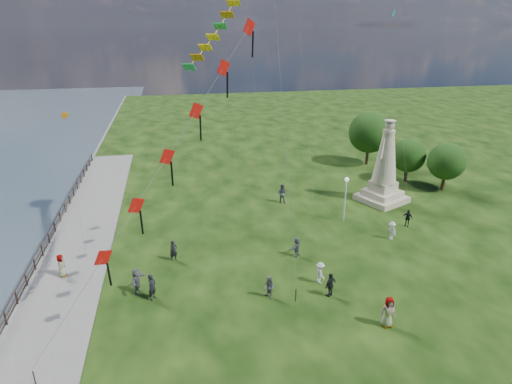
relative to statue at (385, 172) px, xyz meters
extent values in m
cube|color=slate|center=(-29.80, -7.02, -3.20)|extent=(0.30, 160.00, 0.60)
cube|color=slate|center=(-27.30, -9.02, -2.95)|extent=(5.00, 60.00, 0.10)
cylinder|color=black|center=(-29.60, -13.02, -2.50)|extent=(0.11, 0.11, 1.00)
cylinder|color=black|center=(-29.60, -11.02, -2.50)|extent=(0.11, 0.11, 1.00)
cylinder|color=black|center=(-29.60, -9.02, -2.50)|extent=(0.11, 0.11, 1.00)
cylinder|color=black|center=(-29.60, -7.02, -2.50)|extent=(0.11, 0.11, 1.00)
cylinder|color=black|center=(-29.60, -5.02, -2.50)|extent=(0.11, 0.11, 1.00)
cylinder|color=black|center=(-29.60, -3.02, -2.50)|extent=(0.11, 0.11, 1.00)
cylinder|color=black|center=(-29.60, -1.02, -2.50)|extent=(0.11, 0.11, 1.00)
cylinder|color=black|center=(-29.60, 0.98, -2.50)|extent=(0.11, 0.11, 1.00)
cylinder|color=black|center=(-29.60, 2.98, -2.50)|extent=(0.11, 0.11, 1.00)
cylinder|color=black|center=(-29.60, 4.98, -2.50)|extent=(0.11, 0.11, 1.00)
cylinder|color=black|center=(-29.60, 6.98, -2.50)|extent=(0.11, 0.11, 1.00)
cylinder|color=black|center=(-29.60, 8.98, -2.50)|extent=(0.11, 0.11, 1.00)
cylinder|color=black|center=(-29.60, 10.98, -2.50)|extent=(0.11, 0.11, 1.00)
cylinder|color=black|center=(-29.60, 12.98, -2.50)|extent=(0.11, 0.11, 1.00)
cylinder|color=black|center=(-29.60, 14.98, -2.50)|extent=(0.11, 0.11, 1.00)
cylinder|color=black|center=(-29.60, 16.98, -2.50)|extent=(0.11, 0.11, 1.00)
cylinder|color=black|center=(-29.60, 18.98, -2.50)|extent=(0.11, 0.11, 1.00)
cube|color=black|center=(-29.60, -7.02, -2.02)|extent=(0.06, 52.00, 0.06)
cube|color=black|center=(-29.60, -7.02, -2.45)|extent=(0.06, 52.00, 0.06)
cube|color=#BAAC8D|center=(0.00, 0.00, -2.72)|extent=(5.16, 5.16, 0.56)
cube|color=#BAAC8D|center=(0.00, 0.00, -2.16)|extent=(3.93, 3.93, 0.56)
cube|color=#BAAC8D|center=(0.00, 0.00, -1.42)|extent=(2.70, 2.70, 0.93)
cylinder|color=#BAAC8D|center=(0.00, 0.00, 3.87)|extent=(1.47, 1.47, 0.37)
sphere|color=#BAAC8D|center=(0.00, 0.00, 4.45)|extent=(0.85, 0.85, 0.85)
cylinder|color=#BAAC8D|center=(0.00, 0.00, 4.89)|extent=(1.02, 1.02, 0.09)
cylinder|color=silver|center=(-5.36, -3.54, -1.13)|extent=(0.11, 0.11, 3.73)
sphere|color=white|center=(-5.36, -3.54, 0.85)|extent=(0.37, 0.37, 0.37)
cylinder|color=#382314|center=(5.19, 4.71, -2.09)|extent=(0.36, 0.36, 1.82)
sphere|color=#0E330E|center=(5.19, 4.71, -0.04)|extent=(3.64, 3.64, 3.64)
cylinder|color=#382314|center=(7.66, 1.62, -2.05)|extent=(0.36, 0.36, 1.89)
sphere|color=#0E330E|center=(7.66, 1.62, 0.08)|extent=(3.78, 3.78, 3.78)
cylinder|color=#382314|center=(3.67, 11.25, -1.76)|extent=(0.36, 0.36, 2.47)
sphere|color=#0E330E|center=(3.67, 11.25, 1.02)|extent=(4.94, 4.94, 4.94)
imported|color=black|center=(-21.49, -12.00, -2.12)|extent=(0.71, 0.76, 1.75)
imported|color=#595960|center=(-14.36, -13.36, -2.23)|extent=(0.75, 0.88, 1.54)
imported|color=silver|center=(-10.65, -12.34, -2.24)|extent=(0.68, 1.06, 1.51)
imported|color=black|center=(-10.51, -13.89, -2.18)|extent=(1.08, 0.92, 1.64)
imported|color=#595960|center=(-8.37, -17.28, -2.05)|extent=(0.93, 0.58, 1.89)
imported|color=#595960|center=(-22.45, -11.07, -2.14)|extent=(1.22, 1.73, 1.72)
imported|color=black|center=(-20.08, -7.49, -2.20)|extent=(0.68, 0.58, 1.59)
imported|color=#595960|center=(-9.63, 1.58, -2.05)|extent=(1.08, 0.93, 1.90)
imported|color=silver|center=(-2.98, -7.54, -2.25)|extent=(0.72, 1.06, 1.50)
imported|color=black|center=(-0.49, -5.60, -2.25)|extent=(0.94, 0.94, 1.50)
imported|color=#595960|center=(-27.56, -8.24, -2.19)|extent=(0.53, 0.82, 1.61)
imported|color=#595960|center=(-11.17, -8.64, -2.24)|extent=(1.41, 1.44, 1.52)
cylinder|color=black|center=(-26.80, -18.02, -2.55)|extent=(0.06, 0.06, 0.90)
cube|color=red|center=(-23.42, -15.50, 2.17)|extent=(0.87, 0.64, 1.03)
cube|color=black|center=(-23.24, -15.60, 1.22)|extent=(0.10, 0.28, 1.48)
cube|color=red|center=(-21.67, -14.20, 4.32)|extent=(0.87, 0.64, 1.03)
cube|color=black|center=(-21.49, -14.30, 3.37)|extent=(0.10, 0.28, 1.48)
cube|color=red|center=(-19.93, -12.90, 6.46)|extent=(0.87, 0.64, 1.03)
cube|color=black|center=(-19.75, -13.00, 5.51)|extent=(0.10, 0.28, 1.48)
cube|color=red|center=(-18.19, -11.61, 8.60)|extent=(0.87, 0.64, 1.03)
cube|color=black|center=(-18.01, -11.71, 7.65)|extent=(0.10, 0.28, 1.48)
cube|color=red|center=(-16.45, -10.31, 10.75)|extent=(0.87, 0.64, 1.03)
cube|color=black|center=(-16.27, -10.41, 9.80)|extent=(0.10, 0.28, 1.48)
cube|color=red|center=(-14.70, -9.02, 12.89)|extent=(0.87, 0.64, 1.03)
cube|color=black|center=(-14.52, -9.12, 11.94)|extent=(0.10, 0.28, 1.48)
cylinder|color=black|center=(-12.80, -14.02, -2.55)|extent=(0.06, 0.06, 0.90)
cube|color=gold|center=(-16.56, -15.19, 13.92)|extent=(0.68, 0.69, 0.24)
cube|color=#CA710D|center=(-16.91, -15.65, 13.43)|extent=(0.67, 0.69, 0.26)
cube|color=#1B9548|center=(-17.28, -16.11, 12.98)|extent=(0.66, 0.69, 0.27)
cube|color=gold|center=(-17.65, -16.56, 12.56)|extent=(0.65, 0.68, 0.28)
cube|color=gold|center=(-18.02, -17.00, 12.17)|extent=(0.63, 0.68, 0.29)
cube|color=#CA710D|center=(-18.39, -17.45, 11.82)|extent=(0.61, 0.67, 0.30)
cube|color=#1B9548|center=(-18.76, -17.89, 11.50)|extent=(0.60, 0.66, 0.31)
cylinder|color=#595959|center=(-6.77, 4.39, 6.48)|extent=(1.02, 5.02, 18.87)
cylinder|color=#595959|center=(-2.58, 6.56, 7.45)|extent=(1.02, 5.02, 20.80)
cylinder|color=#595959|center=(-14.02, 6.84, 10.98)|extent=(1.02, 5.02, 27.86)
cube|color=#CA710D|center=(-27.67, 0.10, 6.46)|extent=(0.51, 0.39, 0.57)
cylinder|color=#595959|center=(-27.17, -2.40, 1.76)|extent=(1.02, 5.01, 9.41)
cylinder|color=#595959|center=(-11.36, 7.08, 8.75)|extent=(1.02, 5.02, 23.40)
cube|color=teal|center=(0.77, 3.04, 14.01)|extent=(0.51, 0.39, 0.57)
cylinder|color=#595959|center=(1.27, 0.54, 5.53)|extent=(1.02, 5.02, 16.96)
camera|label=1|loc=(-19.62, -35.34, 13.02)|focal=30.00mm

